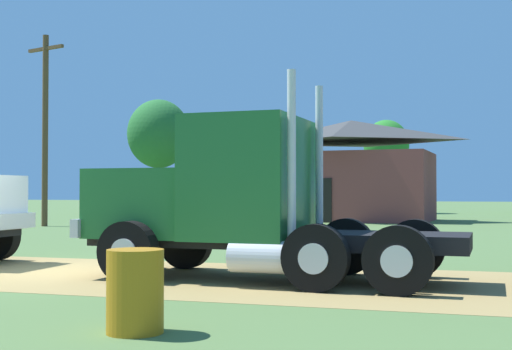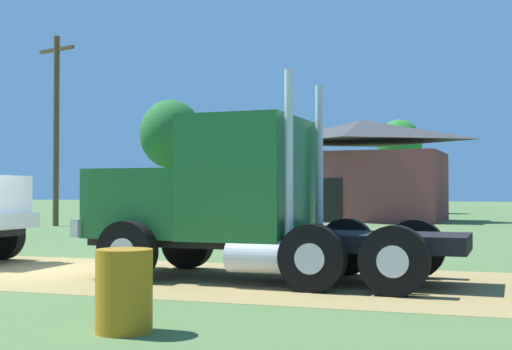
% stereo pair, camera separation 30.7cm
% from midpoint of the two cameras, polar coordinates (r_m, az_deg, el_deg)
% --- Properties ---
extents(ground_plane, '(200.00, 200.00, 0.00)m').
position_cam_midpoint_polar(ground_plane, '(14.20, -17.56, -7.51)').
color(ground_plane, '#4D6B39').
extents(dirt_track, '(120.00, 5.04, 0.01)m').
position_cam_midpoint_polar(dirt_track, '(14.20, -17.56, -7.49)').
color(dirt_track, '#997F4A').
rests_on(dirt_track, ground_plane).
extents(truck_foreground_white, '(6.73, 2.85, 3.49)m').
position_cam_midpoint_polar(truck_foreground_white, '(12.47, -2.60, -2.21)').
color(truck_foreground_white, black).
rests_on(truck_foreground_white, ground_plane).
extents(steel_barrel, '(0.62, 0.62, 0.91)m').
position_cam_midpoint_polar(steel_barrel, '(7.87, -10.91, -9.25)').
color(steel_barrel, '#B27214').
rests_on(steel_barrel, ground_plane).
extents(shed_building, '(8.95, 6.42, 5.31)m').
position_cam_midpoint_polar(shed_building, '(37.46, 7.50, 0.23)').
color(shed_building, brown).
rests_on(shed_building, ground_plane).
extents(utility_pole_near, '(2.15, 0.75, 8.50)m').
position_cam_midpoint_polar(utility_pole_near, '(32.61, -17.01, 3.93)').
color(utility_pole_near, brown).
rests_on(utility_pole_near, ground_plane).
extents(tree_left, '(4.26, 4.26, 7.81)m').
position_cam_midpoint_polar(tree_left, '(48.35, -8.09, 3.30)').
color(tree_left, '#513823').
rests_on(tree_left, ground_plane).
extents(tree_mid, '(3.23, 3.23, 6.65)m').
position_cam_midpoint_polar(tree_mid, '(50.85, 10.36, 2.37)').
color(tree_mid, '#513823').
rests_on(tree_mid, ground_plane).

